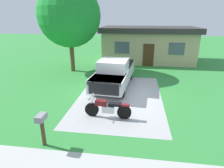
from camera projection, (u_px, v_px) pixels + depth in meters
name	position (u px, v px, depth m)	size (l,w,h in m)	color
ground_plane	(120.00, 97.00, 11.30)	(80.00, 80.00, 0.00)	#348B3C
driveway_pad	(120.00, 97.00, 11.30)	(4.84, 7.87, 0.01)	#B0B0B0
motorcycle	(107.00, 108.00, 8.86)	(2.21, 0.70, 1.09)	black
pickup_truck	(115.00, 72.00, 12.80)	(2.48, 5.77, 1.90)	black
mailbox	(42.00, 122.00, 6.73)	(0.26, 0.48, 1.26)	#4C3823
shade_tree	(69.00, 16.00, 15.22)	(5.04, 5.04, 7.09)	brown
neighbor_house	(148.00, 44.00, 20.07)	(9.60, 5.60, 3.50)	tan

